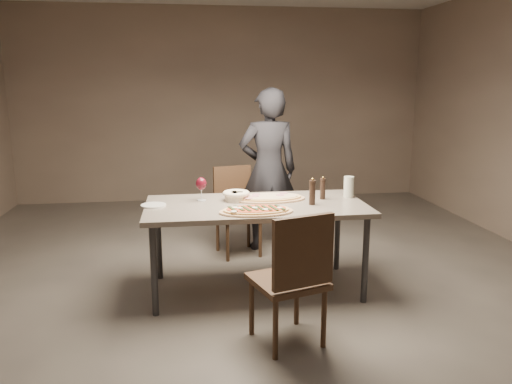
{
  "coord_description": "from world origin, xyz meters",
  "views": [
    {
      "loc": [
        -0.56,
        -3.94,
        1.72
      ],
      "look_at": [
        0.0,
        0.0,
        0.85
      ],
      "focal_mm": 35.0,
      "sensor_mm": 36.0,
      "label": 1
    }
  ],
  "objects": [
    {
      "name": "room",
      "position": [
        0.0,
        0.0,
        1.4
      ],
      "size": [
        7.0,
        7.0,
        7.0
      ],
      "color": "#5F5851",
      "rests_on": "ground"
    },
    {
      "name": "dining_table",
      "position": [
        0.0,
        0.0,
        0.69
      ],
      "size": [
        1.8,
        0.9,
        0.75
      ],
      "color": "slate",
      "rests_on": "ground"
    },
    {
      "name": "zucchini_pizza",
      "position": [
        -0.04,
        -0.28,
        0.77
      ],
      "size": [
        0.57,
        0.32,
        0.05
      ],
      "rotation": [
        0.0,
        0.0,
        0.27
      ],
      "color": "tan",
      "rests_on": "dining_table"
    },
    {
      "name": "ham_pizza",
      "position": [
        0.13,
        0.14,
        0.77
      ],
      "size": [
        0.62,
        0.34,
        0.04
      ],
      "rotation": [
        0.0,
        0.0,
        0.32
      ],
      "color": "tan",
      "rests_on": "dining_table"
    },
    {
      "name": "bread_basket",
      "position": [
        -0.15,
        0.14,
        0.8
      ],
      "size": [
        0.23,
        0.23,
        0.08
      ],
      "rotation": [
        0.0,
        0.0,
        -0.14
      ],
      "color": "beige",
      "rests_on": "dining_table"
    },
    {
      "name": "oil_dish",
      "position": [
        -0.16,
        -0.26,
        0.76
      ],
      "size": [
        0.14,
        0.14,
        0.02
      ],
      "rotation": [
        0.0,
        0.0,
        0.4
      ],
      "color": "white",
      "rests_on": "dining_table"
    },
    {
      "name": "pepper_mill_left",
      "position": [
        0.45,
        -0.09,
        0.85
      ],
      "size": [
        0.06,
        0.06,
        0.22
      ],
      "rotation": [
        0.0,
        0.0,
        -0.26
      ],
      "color": "black",
      "rests_on": "dining_table"
    },
    {
      "name": "pepper_mill_right",
      "position": [
        0.59,
        0.09,
        0.84
      ],
      "size": [
        0.05,
        0.05,
        0.2
      ],
      "rotation": [
        0.0,
        0.0,
        0.21
      ],
      "color": "black",
      "rests_on": "dining_table"
    },
    {
      "name": "carafe",
      "position": [
        0.83,
        0.13,
        0.84
      ],
      "size": [
        0.09,
        0.09,
        0.18
      ],
      "rotation": [
        0.0,
        0.0,
        -0.22
      ],
      "color": "silver",
      "rests_on": "dining_table"
    },
    {
      "name": "wine_glass",
      "position": [
        -0.44,
        0.18,
        0.89
      ],
      "size": [
        0.09,
        0.09,
        0.2
      ],
      "rotation": [
        0.0,
        0.0,
        0.06
      ],
      "color": "silver",
      "rests_on": "dining_table"
    },
    {
      "name": "side_plate",
      "position": [
        -0.83,
        0.04,
        0.76
      ],
      "size": [
        0.2,
        0.2,
        0.01
      ],
      "rotation": [
        0.0,
        0.0,
        0.02
      ],
      "color": "white",
      "rests_on": "dining_table"
    },
    {
      "name": "chair_near",
      "position": [
        0.11,
        -0.97,
        0.52
      ],
      "size": [
        0.55,
        0.55,
        0.93
      ],
      "rotation": [
        0.0,
        0.0,
        0.3
      ],
      "color": "#3E291A",
      "rests_on": "ground"
    },
    {
      "name": "chair_far",
      "position": [
        -0.07,
        1.01,
        0.5
      ],
      "size": [
        0.5,
        0.5,
        0.89
      ],
      "rotation": [
        0.0,
        0.0,
        3.36
      ],
      "color": "#3E291A",
      "rests_on": "ground"
    },
    {
      "name": "diner",
      "position": [
        0.28,
        1.09,
        0.84
      ],
      "size": [
        0.63,
        0.43,
        1.68
      ],
      "primitive_type": "imported",
      "rotation": [
        0.0,
        0.0,
        3.18
      ],
      "color": "black",
      "rests_on": "ground"
    }
  ]
}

